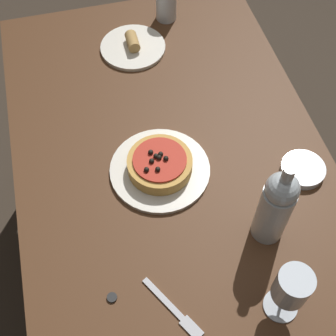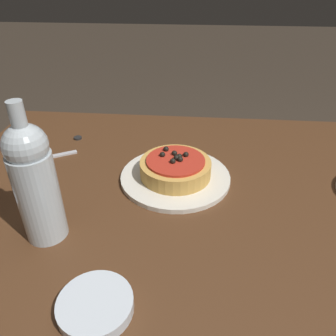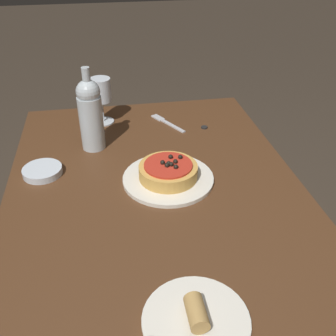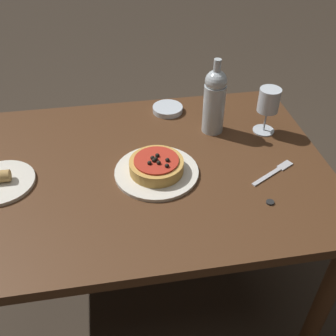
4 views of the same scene
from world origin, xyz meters
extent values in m
cube|color=#4C2D19|center=(0.00, 0.00, 0.70)|extent=(1.32, 0.87, 0.03)
cylinder|color=#4C2D19|center=(0.60, 0.37, 0.34)|extent=(0.06, 0.06, 0.68)
cylinder|color=#4C2D19|center=(0.60, -0.37, 0.34)|extent=(0.06, 0.06, 0.68)
cylinder|color=silver|center=(0.08, -0.04, 0.73)|extent=(0.27, 0.27, 0.01)
cylinder|color=gold|center=(0.08, -0.04, 0.75)|extent=(0.18, 0.18, 0.04)
cylinder|color=#B72D1E|center=(0.08, -0.04, 0.77)|extent=(0.14, 0.14, 0.01)
sphere|color=black|center=(0.09, -0.07, 0.78)|extent=(0.01, 0.01, 0.01)
sphere|color=black|center=(0.08, -0.05, 0.78)|extent=(0.01, 0.01, 0.01)
sphere|color=black|center=(0.12, -0.06, 0.78)|extent=(0.01, 0.01, 0.01)
sphere|color=black|center=(0.07, -0.04, 0.78)|extent=(0.01, 0.01, 0.01)
sphere|color=black|center=(0.11, -0.08, 0.78)|extent=(0.01, 0.01, 0.01)
sphere|color=black|center=(0.06, -0.06, 0.78)|extent=(0.01, 0.01, 0.01)
sphere|color=black|center=(0.08, -0.04, 0.78)|extent=(0.01, 0.01, 0.01)
sphere|color=black|center=(0.09, -0.03, 0.78)|extent=(0.01, 0.01, 0.01)
cylinder|color=silver|center=(0.51, 0.14, 0.72)|extent=(0.08, 0.08, 0.00)
cylinder|color=silver|center=(0.51, 0.14, 0.77)|extent=(0.01, 0.01, 0.08)
cylinder|color=silver|center=(0.51, 0.14, 0.85)|extent=(0.08, 0.08, 0.09)
cylinder|color=#B2BCC1|center=(0.33, 0.17, 0.81)|extent=(0.08, 0.08, 0.18)
sphere|color=#B2BCC1|center=(0.33, 0.17, 0.92)|extent=(0.08, 0.08, 0.08)
cylinder|color=#B2BCC1|center=(0.33, 0.17, 0.97)|extent=(0.03, 0.03, 0.06)
cylinder|color=silver|center=(0.18, 0.33, 0.73)|extent=(0.12, 0.12, 0.02)
cube|color=#B7B7BC|center=(0.43, -0.12, 0.72)|extent=(0.12, 0.08, 0.00)
cube|color=#B7B7BC|center=(0.51, -0.08, 0.72)|extent=(0.06, 0.05, 0.00)
cylinder|color=silver|center=(-0.41, -0.01, 0.73)|extent=(0.21, 0.21, 0.01)
cylinder|color=#B2894C|center=(-0.41, -0.01, 0.75)|extent=(0.07, 0.04, 0.04)
cylinder|color=black|center=(0.40, -0.23, 0.72)|extent=(0.02, 0.02, 0.01)
camera|label=1|loc=(0.77, -0.20, 1.79)|focal=50.00mm
camera|label=2|loc=(0.04, 0.64, 1.19)|focal=35.00mm
camera|label=3|loc=(-0.87, 0.12, 1.39)|focal=42.00mm
camera|label=4|loc=(-0.04, -1.01, 1.55)|focal=42.00mm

